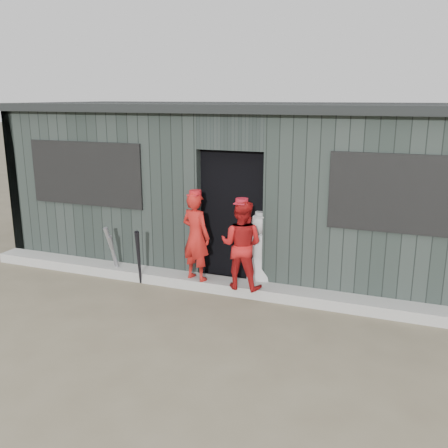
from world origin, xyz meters
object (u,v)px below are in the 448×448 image
at_px(dugout, 260,184).
at_px(player_red_left, 196,236).
at_px(bat_left, 114,256).
at_px(player_red_right, 241,245).
at_px(bat_mid, 113,252).
at_px(bat_right, 139,258).
at_px(player_grey_back, 261,251).

bearing_deg(dugout, player_red_left, -103.14).
distance_m(bat_left, dugout, 2.69).
height_order(player_red_left, player_red_right, player_red_left).
distance_m(bat_mid, bat_right, 0.56).
bearing_deg(bat_right, player_red_left, 12.78).
height_order(bat_right, player_red_right, player_red_right).
height_order(bat_mid, bat_right, bat_right).
xyz_separation_m(player_red_right, dugout, (-0.31, 1.84, 0.52)).
xyz_separation_m(bat_mid, player_grey_back, (2.23, 0.41, 0.14)).
bearing_deg(bat_mid, bat_right, -15.53).
height_order(bat_left, bat_right, bat_right).
height_order(bat_mid, player_red_left, player_red_left).
bearing_deg(bat_right, bat_mid, 164.47).
bearing_deg(player_grey_back, player_red_left, 29.63).
xyz_separation_m(bat_left, player_red_left, (1.39, 0.01, 0.45)).
bearing_deg(player_red_left, bat_left, 18.16).
distance_m(player_grey_back, dugout, 1.63).
height_order(player_red_right, player_grey_back, player_red_right).
bearing_deg(dugout, bat_right, -122.70).
distance_m(bat_left, player_red_left, 1.46).
xyz_separation_m(bat_left, player_grey_back, (2.24, 0.38, 0.21)).
bearing_deg(player_red_right, bat_mid, -1.23).
relative_size(player_red_right, dugout, 0.15).
xyz_separation_m(bat_mid, player_red_left, (1.38, 0.04, 0.38)).
xyz_separation_m(bat_right, player_red_left, (0.84, 0.19, 0.36)).
distance_m(player_red_left, player_red_right, 0.72).
distance_m(player_red_left, dugout, 1.87).
distance_m(player_red_right, player_grey_back, 0.52).
height_order(bat_right, player_grey_back, player_grey_back).
height_order(bat_left, player_red_right, player_red_right).
height_order(bat_left, player_red_left, player_red_left).
bearing_deg(player_red_right, bat_right, 3.92).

